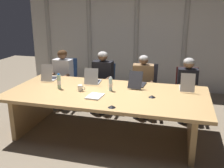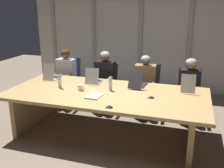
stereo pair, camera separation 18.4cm
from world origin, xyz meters
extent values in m
plane|color=#7F705B|center=(0.00, 0.00, 0.00)|extent=(11.81, 11.81, 0.00)
cube|color=tan|center=(0.00, 0.00, 0.72)|extent=(3.25, 1.50, 0.05)
cube|color=black|center=(0.00, 0.00, 0.66)|extent=(2.77, 0.10, 0.06)
cube|color=tan|center=(-1.38, 0.00, 0.35)|extent=(0.08, 1.27, 0.70)
cube|color=tan|center=(1.38, 0.00, 0.35)|extent=(0.08, 1.27, 0.70)
cube|color=beige|center=(0.00, 2.78, 1.56)|extent=(5.91, 0.10, 3.11)
cylinder|color=#A39E96|center=(-2.46, 2.73, 1.56)|extent=(0.12, 0.12, 3.05)
cylinder|color=#A39E96|center=(-1.26, 2.73, 1.56)|extent=(0.12, 0.12, 3.05)
cylinder|color=#A39E96|center=(0.00, 2.73, 1.56)|extent=(0.12, 0.12, 3.05)
cylinder|color=#A39E96|center=(1.20, 2.73, 1.56)|extent=(0.12, 0.12, 3.05)
cube|color=#BCBCC1|center=(-1.24, 0.50, 0.75)|extent=(0.24, 0.35, 0.02)
cube|color=black|center=(-1.24, 0.52, 0.76)|extent=(0.19, 0.20, 0.00)
cube|color=#BCBCC1|center=(-1.23, 0.29, 0.92)|extent=(0.22, 0.11, 0.31)
cube|color=black|center=(-1.23, 0.30, 0.92)|extent=(0.20, 0.09, 0.28)
cube|color=#A8ADB7|center=(-0.39, 0.50, 0.75)|extent=(0.27, 0.33, 0.02)
cube|color=black|center=(-0.39, 0.52, 0.76)|extent=(0.22, 0.19, 0.00)
cube|color=#A8ADB7|center=(-0.37, 0.31, 0.90)|extent=(0.25, 0.10, 0.28)
cube|color=black|center=(-0.37, 0.32, 0.91)|extent=(0.23, 0.08, 0.25)
cube|color=#2D2D33|center=(0.44, 0.54, 0.75)|extent=(0.26, 0.34, 0.02)
cube|color=black|center=(0.44, 0.56, 0.76)|extent=(0.21, 0.19, 0.00)
cube|color=#2D2D33|center=(0.42, 0.31, 0.90)|extent=(0.24, 0.16, 0.28)
cube|color=black|center=(0.42, 0.31, 0.90)|extent=(0.22, 0.14, 0.25)
cube|color=#BCBCC1|center=(1.26, 0.51, 0.75)|extent=(0.24, 0.33, 0.02)
cube|color=black|center=(1.26, 0.54, 0.76)|extent=(0.20, 0.18, 0.00)
cube|color=#BCBCC1|center=(1.27, 0.32, 0.91)|extent=(0.23, 0.08, 0.30)
cube|color=black|center=(1.27, 0.33, 0.91)|extent=(0.21, 0.07, 0.27)
cube|color=navy|center=(-1.29, 1.16, 0.43)|extent=(0.53, 0.53, 0.08)
cube|color=navy|center=(-1.31, 1.38, 0.73)|extent=(0.44, 0.16, 0.51)
cylinder|color=#262628|center=(-1.29, 1.16, 0.22)|extent=(0.05, 0.05, 0.35)
cylinder|color=black|center=(-1.29, 1.16, 0.02)|extent=(0.60, 0.60, 0.04)
cube|color=navy|center=(-0.45, 1.16, 0.43)|extent=(0.54, 0.54, 0.08)
cube|color=navy|center=(-0.42, 1.38, 0.70)|extent=(0.44, 0.17, 0.45)
cylinder|color=#262628|center=(-0.45, 1.16, 0.22)|extent=(0.05, 0.05, 0.35)
cylinder|color=black|center=(-0.45, 1.16, 0.02)|extent=(0.60, 0.60, 0.04)
cube|color=#2D2D38|center=(0.45, 1.16, 0.43)|extent=(0.54, 0.54, 0.08)
cube|color=#2D2D38|center=(0.48, 1.38, 0.72)|extent=(0.44, 0.17, 0.49)
cylinder|color=#262628|center=(0.45, 1.16, 0.22)|extent=(0.05, 0.05, 0.35)
cylinder|color=black|center=(0.45, 1.16, 0.02)|extent=(0.60, 0.60, 0.04)
cube|color=#511E19|center=(1.30, 1.16, 0.43)|extent=(0.52, 0.52, 0.08)
cube|color=#511E19|center=(1.28, 1.38, 0.70)|extent=(0.44, 0.15, 0.46)
cylinder|color=#262628|center=(1.30, 1.16, 0.22)|extent=(0.05, 0.05, 0.35)
cylinder|color=black|center=(1.30, 1.16, 0.02)|extent=(0.60, 0.60, 0.04)
cube|color=silver|center=(-1.31, 1.14, 0.74)|extent=(0.40, 0.23, 0.53)
sphere|color=brown|center=(-1.31, 1.14, 1.10)|extent=(0.20, 0.20, 0.20)
ellipsoid|color=#472D19|center=(-1.31, 1.14, 1.13)|extent=(0.20, 0.20, 0.15)
cylinder|color=silver|center=(-1.14, 1.13, 0.81)|extent=(0.07, 0.14, 0.27)
cylinder|color=brown|center=(-1.15, 0.92, 0.69)|extent=(0.07, 0.30, 0.06)
cylinder|color=silver|center=(-1.47, 1.14, 0.81)|extent=(0.07, 0.14, 0.27)
cylinder|color=brown|center=(-1.48, 0.93, 0.69)|extent=(0.07, 0.30, 0.06)
cylinder|color=#262833|center=(-1.21, 0.93, 0.44)|extent=(0.14, 0.40, 0.13)
cylinder|color=#262833|center=(-1.22, 0.75, 0.23)|extent=(0.11, 0.11, 0.45)
cylinder|color=#262833|center=(-1.41, 0.94, 0.44)|extent=(0.14, 0.40, 0.13)
cylinder|color=#262833|center=(-1.42, 0.76, 0.23)|extent=(0.11, 0.11, 0.45)
cube|color=black|center=(-0.41, 1.14, 0.74)|extent=(0.42, 0.23, 0.54)
sphere|color=brown|center=(-0.41, 1.14, 1.11)|extent=(0.20, 0.20, 0.20)
ellipsoid|color=#B2ADA8|center=(-0.41, 1.14, 1.14)|extent=(0.20, 0.20, 0.15)
cylinder|color=black|center=(-0.23, 1.13, 0.82)|extent=(0.07, 0.14, 0.27)
cylinder|color=brown|center=(-0.24, 0.92, 0.70)|extent=(0.07, 0.30, 0.06)
cylinder|color=black|center=(-0.58, 1.14, 0.82)|extent=(0.07, 0.14, 0.27)
cylinder|color=brown|center=(-0.59, 0.93, 0.70)|extent=(0.07, 0.30, 0.06)
cylinder|color=#262833|center=(-0.31, 0.94, 0.44)|extent=(0.14, 0.40, 0.13)
cylinder|color=#262833|center=(-0.32, 0.76, 0.23)|extent=(0.11, 0.11, 0.45)
cylinder|color=#262833|center=(-0.51, 0.94, 0.44)|extent=(0.14, 0.40, 0.13)
cylinder|color=#262833|center=(-0.52, 0.76, 0.23)|extent=(0.11, 0.11, 0.45)
cube|color=olive|center=(0.43, 1.14, 0.73)|extent=(0.43, 0.26, 0.52)
sphere|color=brown|center=(0.43, 1.14, 1.08)|extent=(0.18, 0.18, 0.18)
ellipsoid|color=#B2ADA8|center=(0.43, 1.14, 1.11)|extent=(0.18, 0.18, 0.14)
cylinder|color=olive|center=(0.61, 1.16, 0.80)|extent=(0.08, 0.14, 0.27)
cylinder|color=brown|center=(0.63, 0.95, 0.68)|extent=(0.09, 0.30, 0.06)
cylinder|color=olive|center=(0.26, 1.12, 0.80)|extent=(0.08, 0.14, 0.27)
cylinder|color=brown|center=(0.28, 0.91, 0.68)|extent=(0.09, 0.30, 0.06)
cylinder|color=#262833|center=(0.55, 0.95, 0.44)|extent=(0.17, 0.41, 0.13)
cylinder|color=#262833|center=(0.57, 0.77, 0.23)|extent=(0.11, 0.11, 0.45)
cylinder|color=#262833|center=(0.35, 0.93, 0.44)|extent=(0.17, 0.41, 0.13)
cylinder|color=#262833|center=(0.37, 0.75, 0.23)|extent=(0.11, 0.11, 0.45)
cube|color=black|center=(1.29, 1.14, 0.71)|extent=(0.39, 0.25, 0.48)
sphere|color=#8C6647|center=(1.29, 1.14, 1.06)|extent=(0.20, 0.20, 0.20)
ellipsoid|color=#B2ADA8|center=(1.29, 1.14, 1.09)|extent=(0.21, 0.21, 0.15)
cylinder|color=black|center=(1.44, 1.15, 0.77)|extent=(0.08, 0.14, 0.27)
cylinder|color=#8C6647|center=(1.46, 0.94, 0.65)|extent=(0.09, 0.30, 0.06)
cylinder|color=black|center=(1.13, 1.13, 0.77)|extent=(0.08, 0.14, 0.27)
cylinder|color=#8C6647|center=(1.15, 0.92, 0.65)|extent=(0.09, 0.30, 0.06)
cylinder|color=#262833|center=(1.40, 0.95, 0.44)|extent=(0.16, 0.41, 0.13)
cylinder|color=#262833|center=(1.42, 0.77, 0.23)|extent=(0.11, 0.11, 0.45)
cylinder|color=#262833|center=(1.20, 0.93, 0.44)|extent=(0.16, 0.41, 0.13)
cylinder|color=#262833|center=(1.22, 0.75, 0.23)|extent=(0.11, 0.11, 0.45)
cylinder|color=silver|center=(0.04, 0.10, 0.85)|extent=(0.06, 0.06, 0.22)
cylinder|color=white|center=(0.04, 0.10, 0.84)|extent=(0.06, 0.06, 0.06)
cylinder|color=white|center=(0.04, 0.10, 0.97)|extent=(0.03, 0.03, 0.02)
cylinder|color=#ADD1B2|center=(-0.83, -0.02, 0.87)|extent=(0.06, 0.06, 0.24)
cylinder|color=white|center=(-0.83, -0.02, 0.85)|extent=(0.06, 0.06, 0.07)
cylinder|color=blue|center=(-0.83, -0.02, 1.00)|extent=(0.03, 0.03, 0.02)
cylinder|color=white|center=(-0.44, -0.04, 0.80)|extent=(0.08, 0.08, 0.10)
torus|color=white|center=(-0.39, -0.04, 0.80)|extent=(0.07, 0.01, 0.07)
cone|color=black|center=(0.26, -0.62, 0.76)|extent=(0.11, 0.11, 0.03)
cone|color=black|center=(0.75, -0.05, 0.76)|extent=(0.11, 0.11, 0.03)
cube|color=silver|center=(-0.11, -0.25, 0.75)|extent=(0.24, 0.32, 0.02)
cylinder|color=silver|center=(-0.11, -0.40, 0.77)|extent=(0.21, 0.03, 0.01)
camera|label=1|loc=(1.13, -3.84, 2.10)|focal=41.53mm
camera|label=2|loc=(1.30, -3.79, 2.10)|focal=41.53mm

